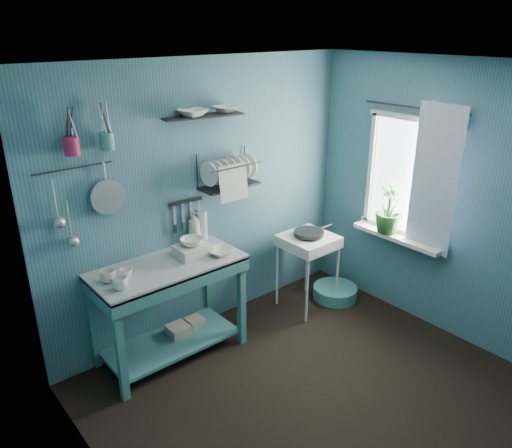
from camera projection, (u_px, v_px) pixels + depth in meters
floor at (320, 397)px, 3.94m from camera, size 3.20×3.20×0.00m
ceiling at (340, 67)px, 3.00m from camera, size 3.20×3.20×0.00m
wall_back at (206, 200)px, 4.54m from camera, size 3.20×0.00×3.20m
wall_left at (113, 341)px, 2.52m from camera, size 0.00×3.00×3.00m
wall_right at (451, 204)px, 4.42m from camera, size 0.00×3.00×3.00m
work_counter at (169, 310)px, 4.29m from camera, size 1.31×0.72×0.90m
mug_left at (120, 283)px, 3.71m from camera, size 0.12×0.12×0.10m
mug_mid at (126, 275)px, 3.84m from camera, size 0.14×0.14×0.09m
mug_right at (108, 276)px, 3.81m from camera, size 0.17×0.17×0.10m
wash_tub at (192, 250)px, 4.24m from camera, size 0.28×0.22×0.10m
tub_bowl at (192, 242)px, 4.21m from camera, size 0.19×0.19×0.06m
soap_bottle at (194, 227)px, 4.46m from camera, size 0.11×0.12×0.30m
water_bottle at (202, 225)px, 4.54m from camera, size 0.09×0.09×0.28m
counter_bowl at (220, 251)px, 4.28m from camera, size 0.22×0.22×0.05m
hotplate_stand at (307, 272)px, 5.08m from camera, size 0.56×0.56×0.79m
frying_pan at (309, 233)px, 4.92m from camera, size 0.30×0.30×0.03m
knife_strip at (186, 201)px, 4.36m from camera, size 0.32×0.04×0.03m
dish_rack at (229, 170)px, 4.44m from camera, size 0.56×0.26×0.32m
upper_shelf at (203, 116)px, 4.13m from camera, size 0.72×0.28×0.01m
shelf_bowl_left at (193, 112)px, 4.06m from camera, size 0.27×0.27×0.06m
shelf_bowl_right at (225, 111)px, 4.27m from camera, size 0.22×0.22×0.05m
utensil_cup_magenta at (72, 146)px, 3.53m from camera, size 0.11×0.11×0.13m
utensil_cup_teal at (107, 141)px, 3.68m from camera, size 0.11×0.11×0.13m
colander at (108, 197)px, 3.85m from camera, size 0.28×0.03×0.28m
ladle_outer at (55, 200)px, 3.60m from camera, size 0.01×0.01×0.30m
ladle_inner at (69, 220)px, 3.71m from camera, size 0.01×0.01×0.30m
hook_rail at (73, 168)px, 3.63m from camera, size 0.60×0.01×0.01m
window_glass at (409, 177)px, 4.68m from camera, size 0.00×1.10×1.10m
windowsill at (397, 237)px, 4.85m from camera, size 0.16×0.95×0.04m
curtain at (434, 181)px, 4.40m from camera, size 0.00×1.35×1.35m
curtain_rod at (414, 108)px, 4.41m from camera, size 0.02×1.05×0.02m
potted_plant at (389, 209)px, 4.83m from camera, size 0.33×0.33×0.48m
storage_tin_large at (178, 336)px, 4.52m from camera, size 0.18×0.18×0.22m
storage_tin_small at (195, 328)px, 4.66m from camera, size 0.15×0.15×0.20m
floor_basin at (335, 292)px, 5.34m from camera, size 0.47×0.47×0.13m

